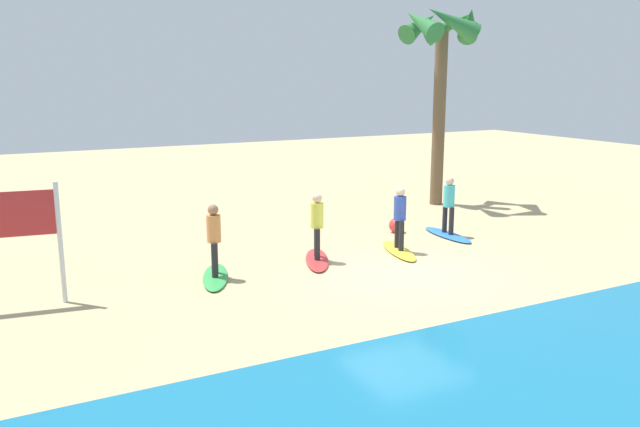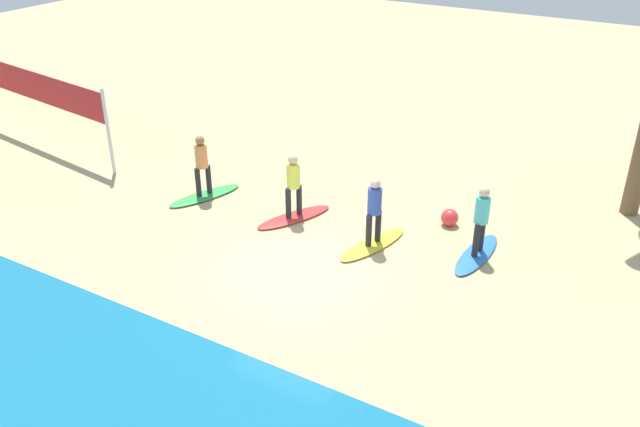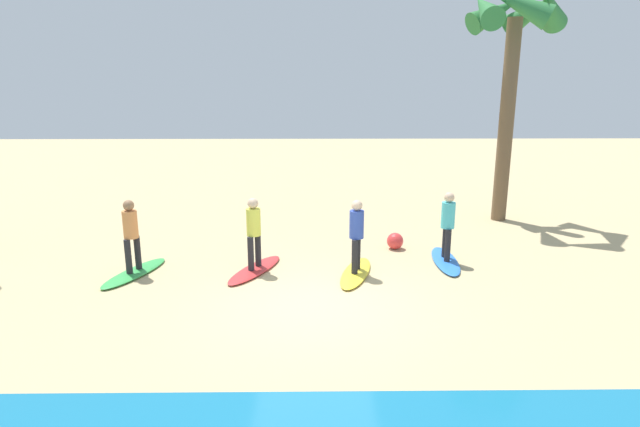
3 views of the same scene
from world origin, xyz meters
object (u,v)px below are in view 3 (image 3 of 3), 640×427
at_px(surfboard_yellow, 356,273).
at_px(surfboard_green, 135,273).
at_px(palm_tree, 514,33).
at_px(surfer_yellow, 357,231).
at_px(surfboard_blue, 445,261).
at_px(surfer_green, 131,231).
at_px(surfer_red, 254,228).
at_px(surfboard_red, 255,270).
at_px(surfer_blue, 448,221).
at_px(beach_ball, 395,241).

height_order(surfboard_yellow, surfboard_green, same).
xyz_separation_m(surfboard_green, palm_tree, (-9.88, -4.73, 5.54)).
bearing_deg(surfer_yellow, surfboard_blue, -160.49).
relative_size(surfer_green, palm_tree, 0.24).
bearing_deg(surfer_red, surfboard_blue, -172.96).
relative_size(surfboard_red, surfboard_green, 1.00).
bearing_deg(surfboard_green, surfer_yellow, 109.50).
distance_m(surfer_blue, surfer_red, 4.56).
distance_m(surfboard_blue, surfer_blue, 0.99).
bearing_deg(surfboard_green, surfboard_yellow, 109.50).
xyz_separation_m(surfboard_blue, surfer_green, (7.23, 0.72, 0.99)).
relative_size(surfboard_red, surfer_red, 1.28).
relative_size(surfer_yellow, palm_tree, 0.24).
height_order(surfer_yellow, palm_tree, palm_tree).
bearing_deg(palm_tree, surfboard_red, 32.47).
height_order(surfer_blue, surfboard_yellow, surfer_blue).
xyz_separation_m(surfer_blue, surfboard_yellow, (2.22, 0.79, -0.99)).
bearing_deg(surfer_blue, surfer_red, 7.04).
bearing_deg(surfer_yellow, beach_ball, -122.09).
height_order(surfer_yellow, surfboard_green, surfer_yellow).
bearing_deg(surfer_yellow, surfboard_green, -0.73).
height_order(surfer_red, palm_tree, palm_tree).
bearing_deg(surfer_red, surfer_green, 3.51).
bearing_deg(surfboard_yellow, surfer_yellow, 15.32).
bearing_deg(surfer_blue, surfer_green, 5.73).
bearing_deg(surfer_blue, surfboard_yellow, 19.51).
relative_size(surfer_blue, surfboard_red, 0.78).
distance_m(surfer_yellow, surfboard_red, 2.52).
height_order(surfer_blue, surfer_red, same).
bearing_deg(surfer_yellow, palm_tree, -135.47).
height_order(surfboard_red, surfer_green, surfer_green).
xyz_separation_m(surfboard_green, surfer_green, (-0.00, 0.00, 0.99)).
relative_size(surfboard_yellow, surfer_red, 1.28).
bearing_deg(surfboard_blue, palm_tree, 149.56).
relative_size(surfer_yellow, surfboard_red, 0.78).
bearing_deg(surfboard_blue, surfboard_yellow, -67.46).
xyz_separation_m(surfer_red, surfer_green, (2.70, 0.17, 0.00)).
height_order(surfboard_yellow, surfboard_red, same).
distance_m(surfer_yellow, palm_tree, 8.21).
height_order(surfer_green, palm_tree, palm_tree).
bearing_deg(surfboard_red, surfboard_green, -61.80).
height_order(surfer_green, beach_ball, surfer_green).
bearing_deg(surfboard_yellow, surfboard_green, -75.40).
distance_m(surfer_yellow, surfer_green, 5.00).
distance_m(surfer_red, palm_tree, 9.65).
bearing_deg(beach_ball, surfer_green, 16.23).
relative_size(surfer_yellow, surfer_red, 1.00).
xyz_separation_m(surfboard_yellow, surfboard_red, (2.30, -0.23, 0.00)).
distance_m(surfboard_blue, surfboard_red, 4.56).
bearing_deg(beach_ball, palm_tree, -141.63).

